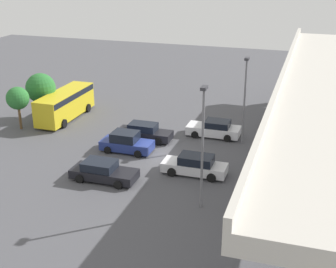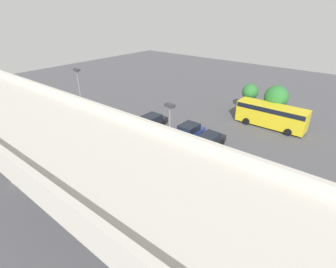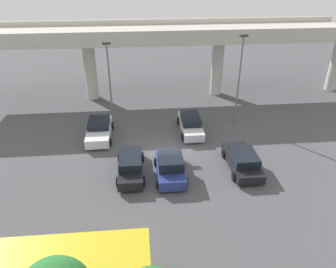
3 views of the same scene
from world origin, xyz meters
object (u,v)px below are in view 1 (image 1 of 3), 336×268
(parked_car_1, at_px, (144,132))
(lamp_post_mid_lot, at_px, (203,139))
(parked_car_4, at_px, (103,171))
(lamp_post_near_aisle, at_px, (245,94))
(parked_car_3, at_px, (195,165))
(tree_front_centre, at_px, (18,98))
(tree_front_left, at_px, (41,88))
(parked_car_2, at_px, (126,143))
(parked_car_0, at_px, (214,129))
(shuttle_bus, at_px, (65,103))

(parked_car_1, bearing_deg, lamp_post_mid_lot, -52.25)
(parked_car_4, relative_size, lamp_post_near_aisle, 0.64)
(parked_car_3, height_order, tree_front_centre, tree_front_centre)
(lamp_post_mid_lot, bearing_deg, parked_car_3, -160.56)
(parked_car_4, relative_size, tree_front_left, 1.07)
(parked_car_2, xyz_separation_m, tree_front_centre, (-1.87, -11.59, 2.23))
(parked_car_0, distance_m, shuttle_bus, 15.34)
(parked_car_3, distance_m, parked_car_4, 6.86)
(parked_car_3, height_order, parked_car_4, parked_car_3)
(lamp_post_mid_lot, distance_m, tree_front_left, 23.24)
(parked_car_2, height_order, parked_car_4, parked_car_2)
(parked_car_1, distance_m, tree_front_left, 12.37)
(parked_car_3, distance_m, tree_front_left, 19.73)
(parked_car_2, relative_size, lamp_post_near_aisle, 0.57)
(parked_car_0, relative_size, lamp_post_mid_lot, 0.58)
(tree_front_left, bearing_deg, tree_front_centre, -3.98)
(parked_car_2, xyz_separation_m, lamp_post_mid_lot, (7.06, 8.20, 4.02))
(tree_front_left, bearing_deg, lamp_post_near_aisle, 87.68)
(parked_car_2, distance_m, tree_front_left, 12.77)
(parked_car_4, bearing_deg, parked_car_2, 94.15)
(parked_car_2, height_order, shuttle_bus, shuttle_bus)
(lamp_post_mid_lot, bearing_deg, shuttle_bus, -126.91)
(tree_front_centre, bearing_deg, parked_car_4, 58.59)
(parked_car_0, bearing_deg, tree_front_left, 0.66)
(parked_car_0, distance_m, parked_car_2, 8.42)
(shuttle_bus, bearing_deg, lamp_post_near_aisle, 85.88)
(tree_front_centre, bearing_deg, parked_car_1, 94.58)
(parked_car_2, bearing_deg, parked_car_1, 79.33)
(parked_car_4, distance_m, tree_front_left, 16.16)
(tree_front_left, bearing_deg, parked_car_3, 66.24)
(parked_car_2, bearing_deg, tree_front_left, 154.57)
(parked_car_0, distance_m, tree_front_left, 17.79)
(lamp_post_mid_lot, bearing_deg, parked_car_4, -101.66)
(parked_car_3, bearing_deg, lamp_post_mid_lot, 109.44)
(parked_car_0, height_order, shuttle_bus, shuttle_bus)
(shuttle_bus, relative_size, lamp_post_mid_lot, 0.99)
(parked_car_4, height_order, tree_front_centre, tree_front_centre)
(lamp_post_near_aisle, xyz_separation_m, tree_front_left, (-0.82, -20.34, -1.43))
(lamp_post_mid_lot, distance_m, tree_front_centre, 21.78)
(tree_front_centre, bearing_deg, lamp_post_near_aisle, 97.47)
(parked_car_1, relative_size, shuttle_bus, 0.60)
(parked_car_1, bearing_deg, tree_front_centre, -175.42)
(tree_front_centre, bearing_deg, parked_car_0, 101.77)
(parked_car_2, relative_size, parked_car_4, 0.89)
(shuttle_bus, height_order, tree_front_left, tree_front_left)
(parked_car_2, xyz_separation_m, tree_front_left, (-5.39, -11.34, 2.30))
(parked_car_0, height_order, parked_car_4, parked_car_0)
(parked_car_3, bearing_deg, parked_car_1, -41.41)
(parked_car_0, bearing_deg, lamp_post_mid_lot, 98.56)
(parked_car_3, bearing_deg, tree_front_centre, -13.52)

